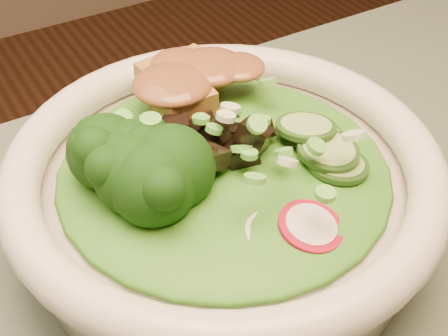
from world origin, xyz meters
TOP-DOWN VIEW (x-y plane):
  - salad_bowl at (0.14, 0.18)m, footprint 0.29×0.29m
  - lettuce_bed at (0.14, 0.18)m, footprint 0.22×0.22m
  - broccoli_florets at (0.07, 0.19)m, footprint 0.11×0.10m
  - radish_slices at (0.13, 0.11)m, footprint 0.13×0.08m
  - cucumber_slices at (0.21, 0.17)m, footprint 0.10×0.10m
  - mushroom_heap at (0.14, 0.20)m, footprint 0.10×0.10m
  - tofu_cubes at (0.15, 0.25)m, footprint 0.11×0.09m
  - peanut_sauce at (0.15, 0.25)m, footprint 0.08×0.06m
  - scallion_garnish at (0.14, 0.18)m, footprint 0.21×0.21m

SIDE VIEW (x-z plane):
  - salad_bowl at x=0.14m, z-range 0.75..0.83m
  - lettuce_bed at x=0.14m, z-range 0.80..0.83m
  - radish_slices at x=0.13m, z-range 0.81..0.83m
  - cucumber_slices at x=0.21m, z-range 0.81..0.85m
  - tofu_cubes at x=0.15m, z-range 0.81..0.85m
  - mushroom_heap at x=0.14m, z-range 0.81..0.85m
  - broccoli_florets at x=0.07m, z-range 0.81..0.86m
  - scallion_garnish at x=0.14m, z-range 0.83..0.85m
  - peanut_sauce at x=0.15m, z-range 0.83..0.85m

